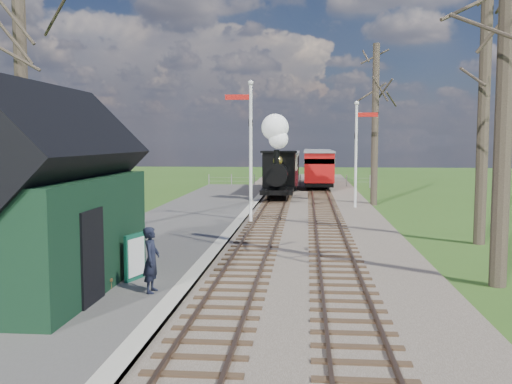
# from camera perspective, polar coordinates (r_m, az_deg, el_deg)

# --- Properties ---
(ground) EXTENTS (140.00, 140.00, 0.00)m
(ground) POSITION_cam_1_polar(r_m,az_deg,el_deg) (9.40, -6.08, -17.66)
(ground) COLOR #31551A
(ground) RESTS_ON ground
(distant_hills) EXTENTS (114.40, 48.00, 22.02)m
(distant_hills) POSITION_cam_1_polar(r_m,az_deg,el_deg) (75.53, 4.75, -10.09)
(distant_hills) COLOR #385B23
(distant_hills) RESTS_ON ground
(ballast_bed) EXTENTS (8.00, 60.00, 0.10)m
(ballast_bed) POSITION_cam_1_polar(r_m,az_deg,el_deg) (30.71, 4.29, -1.57)
(ballast_bed) COLOR brown
(ballast_bed) RESTS_ON ground
(track_near) EXTENTS (1.60, 60.00, 0.15)m
(track_near) POSITION_cam_1_polar(r_m,az_deg,el_deg) (30.75, 1.87, -1.46)
(track_near) COLOR brown
(track_near) RESTS_ON ground
(track_far) EXTENTS (1.60, 60.00, 0.15)m
(track_far) POSITION_cam_1_polar(r_m,az_deg,el_deg) (30.72, 6.72, -1.50)
(track_far) COLOR brown
(track_far) RESTS_ON ground
(platform) EXTENTS (5.00, 44.00, 0.20)m
(platform) POSITION_cam_1_polar(r_m,az_deg,el_deg) (23.36, -7.87, -3.61)
(platform) COLOR #474442
(platform) RESTS_ON ground
(coping_strip) EXTENTS (0.40, 44.00, 0.21)m
(coping_strip) POSITION_cam_1_polar(r_m,az_deg,el_deg) (22.96, -2.26, -3.71)
(coping_strip) COLOR #B2AD9E
(coping_strip) RESTS_ON ground
(station_shed) EXTENTS (3.25, 6.30, 4.78)m
(station_shed) POSITION_cam_1_polar(r_m,az_deg,el_deg) (13.93, -20.48, -0.83)
(station_shed) COLOR black
(station_shed) RESTS_ON platform
(semaphore_near) EXTENTS (1.22, 0.24, 6.22)m
(semaphore_near) POSITION_cam_1_polar(r_m,az_deg,el_deg) (24.62, -0.69, 5.11)
(semaphore_near) COLOR silver
(semaphore_near) RESTS_ON ground
(semaphore_far) EXTENTS (1.22, 0.24, 5.72)m
(semaphore_far) POSITION_cam_1_polar(r_m,az_deg,el_deg) (30.62, 10.11, 4.53)
(semaphore_far) COLOR silver
(semaphore_far) RESTS_ON ground
(bare_trees) EXTENTS (15.51, 22.39, 12.00)m
(bare_trees) POSITION_cam_1_polar(r_m,az_deg,el_deg) (18.67, 3.97, 9.96)
(bare_trees) COLOR #382D23
(bare_trees) RESTS_ON ground
(fence_line) EXTENTS (12.60, 0.08, 1.00)m
(fence_line) POSITION_cam_1_polar(r_m,az_deg,el_deg) (44.63, 3.27, 1.17)
(fence_line) COLOR slate
(fence_line) RESTS_ON ground
(locomotive) EXTENTS (1.99, 4.63, 4.96)m
(locomotive) POSITION_cam_1_polar(r_m,az_deg,el_deg) (34.17, 2.20, 2.85)
(locomotive) COLOR black
(locomotive) RESTS_ON ground
(coach) EXTENTS (2.32, 7.94, 2.44)m
(coach) POSITION_cam_1_polar(r_m,az_deg,el_deg) (40.26, 2.65, 2.33)
(coach) COLOR black
(coach) RESTS_ON ground
(red_carriage_a) EXTENTS (2.21, 5.48, 2.33)m
(red_carriage_a) POSITION_cam_1_polar(r_m,az_deg,el_deg) (42.53, 6.29, 2.36)
(red_carriage_a) COLOR black
(red_carriage_a) RESTS_ON ground
(red_carriage_b) EXTENTS (2.21, 5.48, 2.33)m
(red_carriage_b) POSITION_cam_1_polar(r_m,az_deg,el_deg) (48.02, 6.15, 2.68)
(red_carriage_b) COLOR black
(red_carriage_b) RESTS_ON ground
(sign_board) EXTENTS (0.31, 0.77, 1.15)m
(sign_board) POSITION_cam_1_polar(r_m,az_deg,el_deg) (14.50, -12.02, -6.36)
(sign_board) COLOR #0F4A36
(sign_board) RESTS_ON platform
(bench) EXTENTS (0.89, 1.40, 0.77)m
(bench) POSITION_cam_1_polar(r_m,az_deg,el_deg) (14.35, -15.50, -7.43)
(bench) COLOR #4E361B
(bench) RESTS_ON platform
(person) EXTENTS (0.37, 0.55, 1.50)m
(person) POSITION_cam_1_polar(r_m,az_deg,el_deg) (13.22, -10.42, -6.68)
(person) COLOR black
(person) RESTS_ON platform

